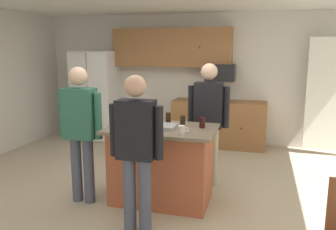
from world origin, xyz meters
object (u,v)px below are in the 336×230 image
(glass_dark_ale, at_px, (147,117))
(serving_tray, at_px, (158,126))
(microwave_over_range, at_px, (220,73))
(glass_pilsner, at_px, (168,118))
(glass_stout_tall, at_px, (183,121))
(refrigerator, at_px, (96,95))
(person_elder_center, at_px, (136,144))
(person_guest_right, at_px, (81,126))
(person_guest_left, at_px, (208,116))
(kitchen_island, at_px, (162,164))
(mug_ceramic_white, at_px, (127,125))
(mug_blue_stoneware, at_px, (182,130))
(glass_short_whisky, at_px, (202,122))

(glass_dark_ale, bearing_deg, serving_tray, -49.55)
(microwave_over_range, xyz_separation_m, glass_pilsner, (-0.34, -2.54, -0.42))
(glass_stout_tall, bearing_deg, glass_dark_ale, 171.55)
(refrigerator, xyz_separation_m, serving_tray, (2.20, -2.64, 0.04))
(person_elder_center, xyz_separation_m, glass_stout_tall, (0.26, 0.95, 0.07))
(microwave_over_range, height_order, glass_stout_tall, microwave_over_range)
(person_elder_center, xyz_separation_m, serving_tray, (0.00, 0.74, 0.03))
(refrigerator, distance_m, person_guest_right, 3.17)
(person_guest_left, height_order, glass_pilsner, person_guest_left)
(refrigerator, xyz_separation_m, person_guest_left, (2.70, -1.93, 0.06))
(glass_dark_ale, xyz_separation_m, serving_tray, (0.24, -0.28, -0.05))
(glass_pilsner, xyz_separation_m, glass_dark_ale, (-0.31, 0.06, -0.01))
(person_guest_right, height_order, glass_pilsner, person_guest_right)
(kitchen_island, bearing_deg, person_guest_left, 55.67)
(kitchen_island, distance_m, serving_tray, 0.49)
(mug_ceramic_white, distance_m, serving_tray, 0.38)
(microwave_over_range, bearing_deg, person_guest_left, -87.25)
(serving_tray, bearing_deg, glass_dark_ale, 130.45)
(kitchen_island, distance_m, mug_ceramic_white, 0.67)
(person_guest_right, xyz_separation_m, mug_ceramic_white, (0.56, 0.10, 0.03))
(mug_ceramic_white, bearing_deg, mug_blue_stoneware, -5.15)
(person_guest_right, relative_size, mug_blue_stoneware, 13.55)
(glass_stout_tall, distance_m, mug_ceramic_white, 0.71)
(refrigerator, bearing_deg, glass_stout_tall, -44.75)
(glass_stout_tall, height_order, mug_ceramic_white, glass_stout_tall)
(person_guest_left, bearing_deg, person_guest_right, -21.08)
(glass_pilsner, distance_m, glass_dark_ale, 0.31)
(glass_stout_tall, height_order, serving_tray, glass_stout_tall)
(person_guest_left, distance_m, glass_short_whisky, 0.58)
(mug_blue_stoneware, bearing_deg, glass_pilsner, 122.48)
(person_guest_left, bearing_deg, glass_pilsner, -7.44)
(person_guest_left, xyz_separation_m, glass_stout_tall, (-0.24, -0.51, 0.03))
(glass_stout_tall, relative_size, glass_dark_ale, 0.93)
(glass_stout_tall, bearing_deg, microwave_over_range, 86.77)
(mug_blue_stoneware, height_order, serving_tray, mug_blue_stoneware)
(glass_short_whisky, distance_m, glass_dark_ale, 0.77)
(person_guest_left, distance_m, glass_dark_ale, 0.86)
(person_elder_center, bearing_deg, microwave_over_range, -4.07)
(person_guest_right, distance_m, mug_blue_stoneware, 1.25)
(glass_dark_ale, bearing_deg, person_elder_center, -76.74)
(person_elder_center, height_order, glass_pilsner, person_elder_center)
(person_guest_right, distance_m, glass_stout_tall, 1.25)
(person_guest_right, xyz_separation_m, person_guest_left, (1.41, 0.97, 0.01))
(refrigerator, distance_m, glass_short_whisky, 3.70)
(glass_stout_tall, distance_m, mug_blue_stoneware, 0.43)
(microwave_over_range, bearing_deg, glass_stout_tall, -93.23)
(glass_stout_tall, relative_size, glass_short_whisky, 0.92)
(glass_stout_tall, bearing_deg, person_guest_right, -158.25)
(person_guest_right, distance_m, serving_tray, 0.94)
(microwave_over_range, xyz_separation_m, glass_short_whisky, (0.12, -2.62, -0.43))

